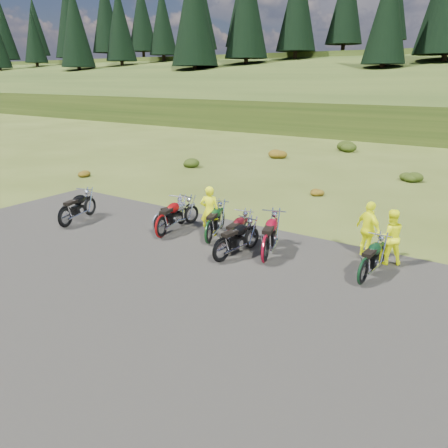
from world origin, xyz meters
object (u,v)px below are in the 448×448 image
Objects in this scene: motorcycle_0 at (67,228)px; motorcycle_3 at (161,234)px; motorcycle_7 at (361,285)px; person_middle at (209,212)px.

motorcycle_0 is 3.46m from motorcycle_3.
motorcycle_3 is (3.16, 1.40, 0.00)m from motorcycle_0.
motorcycle_3 is 1.04× the size of motorcycle_7.
motorcycle_3 is at bearing 1.55° from person_middle.
motorcycle_7 is (6.80, -0.06, 0.00)m from motorcycle_3.
motorcycle_0 is 1.08× the size of motorcycle_7.
motorcycle_7 is at bearing -97.58° from motorcycle_0.
motorcycle_3 is at bearing -81.26° from motorcycle_0.
person_middle is at bearing -80.48° from motorcycle_0.
motorcycle_0 reaches higher than motorcycle_7.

